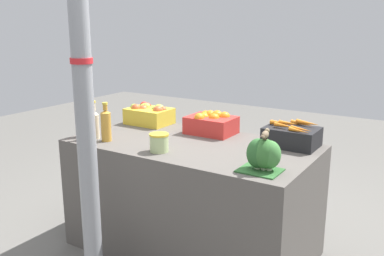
{
  "coord_description": "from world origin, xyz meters",
  "views": [
    {
      "loc": [
        1.45,
        -2.29,
        1.55
      ],
      "look_at": [
        0.0,
        0.0,
        0.87
      ],
      "focal_mm": 40.0,
      "sensor_mm": 36.0,
      "label": 1
    }
  ],
  "objects": [
    {
      "name": "carrot_crate",
      "position": [
        0.58,
        0.28,
        0.84
      ],
      "size": [
        0.33,
        0.25,
        0.16
      ],
      "color": "black",
      "rests_on": "market_table"
    },
    {
      "name": "sparrow_bird",
      "position": [
        0.62,
        -0.26,
        0.97
      ],
      "size": [
        0.05,
        0.14,
        0.05
      ],
      "rotation": [
        0.0,
        0.0,
        1.74
      ],
      "color": "#4C3D2D",
      "rests_on": "broccoli_pile"
    },
    {
      "name": "juice_bottle_ruby",
      "position": [
        -0.72,
        -0.27,
        0.9
      ],
      "size": [
        0.06,
        0.06,
        0.31
      ],
      "color": "#B2333D",
      "rests_on": "market_table"
    },
    {
      "name": "ground_plane",
      "position": [
        0.0,
        0.0,
        0.0
      ],
      "size": [
        10.0,
        10.0,
        0.0
      ],
      "primitive_type": "plane",
      "color": "#605E59"
    },
    {
      "name": "pickle_jar",
      "position": [
        -0.06,
        -0.27,
        0.83
      ],
      "size": [
        0.12,
        0.12,
        0.11
      ],
      "color": "#B2C684",
      "rests_on": "market_table"
    },
    {
      "name": "apple_crate",
      "position": [
        -0.57,
        0.28,
        0.85
      ],
      "size": [
        0.33,
        0.25,
        0.16
      ],
      "color": "gold",
      "rests_on": "market_table"
    },
    {
      "name": "juice_bottle_amber",
      "position": [
        -0.51,
        -0.27,
        0.88
      ],
      "size": [
        0.07,
        0.07,
        0.26
      ],
      "color": "gold",
      "rests_on": "market_table"
    },
    {
      "name": "juice_bottle_cloudy",
      "position": [
        -0.61,
        -0.27,
        0.88
      ],
      "size": [
        0.06,
        0.06,
        0.26
      ],
      "color": "beige",
      "rests_on": "market_table"
    },
    {
      "name": "orange_crate",
      "position": [
        -0.02,
        0.28,
        0.85
      ],
      "size": [
        0.33,
        0.25,
        0.16
      ],
      "color": "red",
      "rests_on": "market_table"
    },
    {
      "name": "market_table",
      "position": [
        0.0,
        0.0,
        0.38
      ],
      "size": [
        1.6,
        0.86,
        0.77
      ],
      "primitive_type": "cube",
      "color": "#56514C",
      "rests_on": "ground_plane"
    },
    {
      "name": "broccoli_pile",
      "position": [
        0.61,
        -0.26,
        0.86
      ],
      "size": [
        0.22,
        0.18,
        0.18
      ],
      "color": "#2D602D",
      "rests_on": "market_table"
    },
    {
      "name": "support_pole",
      "position": [
        -0.21,
        -0.72,
        1.26
      ],
      "size": [
        0.12,
        0.12,
        2.52
      ],
      "color": "gray",
      "rests_on": "ground_plane"
    }
  ]
}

